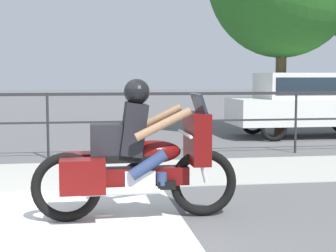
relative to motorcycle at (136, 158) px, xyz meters
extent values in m
plane|color=#565659|center=(-1.29, -0.63, -0.70)|extent=(120.00, 120.00, 0.00)
cube|color=#A8A59E|center=(-1.29, 2.77, -0.69)|extent=(44.00, 2.40, 0.01)
cube|color=silver|center=(-0.78, -0.83, -0.69)|extent=(2.60, 6.00, 0.01)
cube|color=#232326|center=(-1.29, 4.52, 0.57)|extent=(36.00, 0.04, 0.06)
cube|color=#232326|center=(-1.29, 4.52, 0.02)|extent=(36.00, 0.03, 0.04)
cylinder|color=#232326|center=(-1.29, 4.52, -0.05)|extent=(0.05, 0.05, 1.29)
cylinder|color=#232326|center=(3.81, 4.52, -0.05)|extent=(0.05, 0.05, 1.29)
torus|color=black|center=(0.78, 0.00, -0.31)|extent=(0.78, 0.11, 0.78)
torus|color=black|center=(-0.77, 0.00, -0.31)|extent=(0.78, 0.11, 0.78)
cube|color=#5B0C0C|center=(0.00, 0.00, -0.21)|extent=(1.18, 0.22, 0.20)
cube|color=silver|center=(0.03, 0.00, -0.26)|extent=(0.34, 0.26, 0.26)
ellipsoid|color=#5B0C0C|center=(0.19, 0.00, 0.07)|extent=(0.64, 0.30, 0.26)
cube|color=black|center=(-0.15, 0.00, 0.01)|extent=(0.68, 0.28, 0.08)
cube|color=#5B0C0C|center=(0.70, 0.00, 0.22)|extent=(0.20, 0.63, 0.58)
cube|color=#1E232B|center=(0.72, 0.00, 0.61)|extent=(0.10, 0.54, 0.24)
cylinder|color=silver|center=(0.56, 0.00, 0.27)|extent=(0.04, 0.70, 0.04)
cylinder|color=silver|center=(-0.18, -0.16, -0.34)|extent=(0.85, 0.09, 0.09)
cube|color=#5B0C0C|center=(-0.59, -0.24, -0.14)|extent=(0.48, 0.28, 0.37)
cube|color=#5B0C0C|center=(-0.59, 0.24, -0.14)|extent=(0.48, 0.28, 0.37)
cylinder|color=silver|center=(0.75, 0.00, -0.04)|extent=(0.18, 0.06, 0.52)
cube|color=black|center=(-0.03, 0.00, 0.33)|extent=(0.32, 0.36, 0.61)
sphere|color=#8C6647|center=(0.01, 0.00, 0.72)|extent=(0.23, 0.23, 0.23)
sphere|color=black|center=(0.01, 0.00, 0.74)|extent=(0.29, 0.29, 0.29)
cylinder|color=navy|center=(0.12, -0.15, -0.05)|extent=(0.44, 0.13, 0.34)
cylinder|color=navy|center=(0.27, -0.15, -0.21)|extent=(0.11, 0.11, 0.14)
cube|color=black|center=(0.32, -0.15, -0.29)|extent=(0.20, 0.10, 0.09)
cylinder|color=navy|center=(0.12, 0.15, -0.05)|extent=(0.44, 0.13, 0.34)
cylinder|color=navy|center=(0.27, 0.15, -0.21)|extent=(0.11, 0.11, 0.14)
cube|color=black|center=(0.32, 0.15, -0.29)|extent=(0.20, 0.10, 0.09)
cylinder|color=#8C6647|center=(0.27, -0.30, 0.41)|extent=(0.63, 0.09, 0.36)
cylinder|color=#8C6647|center=(0.27, 0.30, 0.41)|extent=(0.63, 0.09, 0.36)
cube|color=black|center=(-0.33, 0.00, 0.21)|extent=(0.36, 0.25, 0.35)
cube|color=silver|center=(5.38, 7.23, 0.00)|extent=(4.29, 1.76, 0.68)
cube|color=silver|center=(5.12, 7.23, 0.67)|extent=(2.23, 1.55, 0.67)
cube|color=#19232D|center=(5.12, 7.23, 0.67)|extent=(2.05, 1.58, 0.44)
torus|color=black|center=(4.05, 6.42, -0.34)|extent=(0.70, 0.11, 0.70)
torus|color=black|center=(4.05, 8.04, -0.34)|extent=(0.70, 0.11, 0.70)
cylinder|color=brown|center=(4.68, 7.64, 0.64)|extent=(0.29, 0.29, 2.67)
camera|label=1|loc=(-0.54, -5.70, 0.91)|focal=55.00mm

